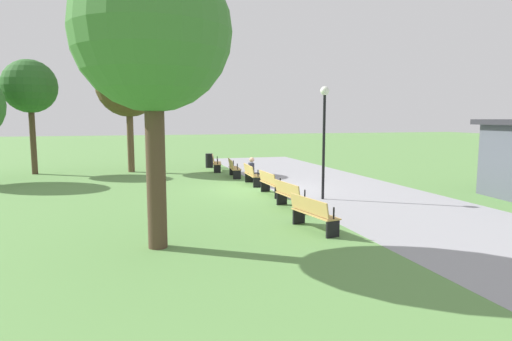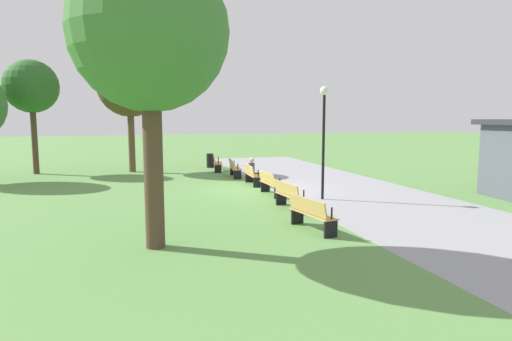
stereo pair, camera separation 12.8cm
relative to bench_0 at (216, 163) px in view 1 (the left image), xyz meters
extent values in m
plane|color=#5B8C47|center=(6.63, 0.67, -0.47)|extent=(120.00, 120.00, 0.00)
cube|color=#939399|center=(6.63, 3.90, -0.47)|extent=(27.98, 5.82, 0.01)
cube|color=tan|center=(0.01, 0.07, -0.02)|extent=(1.73, 0.74, 0.04)
cube|color=tan|center=(-0.02, -0.13, 0.22)|extent=(1.67, 0.41, 0.40)
cube|color=black|center=(-0.75, 0.21, -0.25)|extent=(0.13, 0.38, 0.43)
cylinder|color=black|center=(-0.75, 0.23, 0.14)|extent=(0.05, 0.05, 0.30)
cube|color=black|center=(0.78, -0.07, -0.25)|extent=(0.13, 0.38, 0.43)
cylinder|color=black|center=(0.78, -0.06, 0.14)|extent=(0.05, 0.05, 0.30)
cube|color=tan|center=(2.65, 0.45, -0.02)|extent=(1.72, 0.62, 0.04)
cube|color=tan|center=(2.63, 0.26, 0.22)|extent=(1.68, 0.29, 0.40)
cube|color=black|center=(1.87, 0.54, -0.25)|extent=(0.10, 0.38, 0.43)
cylinder|color=black|center=(1.87, 0.56, 0.14)|extent=(0.05, 0.05, 0.30)
cube|color=black|center=(3.42, 0.37, -0.25)|extent=(0.10, 0.38, 0.43)
cylinder|color=black|center=(3.42, 0.39, 0.14)|extent=(0.05, 0.05, 0.30)
cube|color=tan|center=(5.30, 0.65, -0.02)|extent=(1.69, 0.50, 0.04)
cube|color=tan|center=(5.30, 0.45, 0.22)|extent=(1.68, 0.17, 0.40)
cube|color=black|center=(4.52, 0.68, -0.25)|extent=(0.07, 0.38, 0.43)
cylinder|color=black|center=(4.53, 0.70, 0.14)|extent=(0.05, 0.05, 0.30)
cube|color=black|center=(6.08, 0.62, -0.25)|extent=(0.07, 0.38, 0.43)
cylinder|color=black|center=(6.08, 0.64, 0.14)|extent=(0.05, 0.05, 0.30)
cube|color=tan|center=(7.97, 0.65, -0.02)|extent=(1.69, 0.50, 0.04)
cube|color=tan|center=(7.97, 0.45, 0.22)|extent=(1.68, 0.17, 0.40)
cube|color=black|center=(7.19, 0.62, -0.25)|extent=(0.07, 0.38, 0.43)
cylinder|color=black|center=(7.19, 0.64, 0.14)|extent=(0.05, 0.05, 0.30)
cube|color=black|center=(8.74, 0.68, -0.25)|extent=(0.07, 0.38, 0.43)
cylinder|color=black|center=(8.74, 0.70, 0.14)|extent=(0.05, 0.05, 0.30)
cube|color=tan|center=(10.62, 0.45, -0.02)|extent=(1.72, 0.62, 0.04)
cube|color=tan|center=(10.64, 0.26, 0.22)|extent=(1.68, 0.29, 0.40)
cube|color=black|center=(9.85, 0.37, -0.25)|extent=(0.10, 0.38, 0.43)
cylinder|color=black|center=(9.85, 0.39, 0.14)|extent=(0.05, 0.05, 0.30)
cube|color=black|center=(11.40, 0.54, -0.25)|extent=(0.10, 0.38, 0.43)
cylinder|color=black|center=(11.39, 0.56, 0.14)|extent=(0.05, 0.05, 0.30)
cube|color=tan|center=(13.26, 0.07, -0.02)|extent=(1.73, 0.74, 0.04)
cube|color=tan|center=(13.29, -0.13, 0.22)|extent=(1.67, 0.41, 0.40)
cube|color=black|center=(12.49, -0.07, -0.25)|extent=(0.13, 0.38, 0.43)
cylinder|color=black|center=(12.49, -0.06, 0.14)|extent=(0.05, 0.05, 0.30)
cube|color=black|center=(14.02, 0.21, -0.25)|extent=(0.13, 0.38, 0.43)
cylinder|color=black|center=(14.02, 0.23, 0.14)|extent=(0.05, 0.05, 0.30)
cube|color=#2D3347|center=(5.04, 0.64, 0.23)|extent=(0.33, 0.21, 0.50)
sphere|color=tan|center=(5.04, 0.66, 0.62)|extent=(0.22, 0.22, 0.22)
cylinder|color=#23232D|center=(4.96, 0.82, -0.04)|extent=(0.14, 0.36, 0.13)
cylinder|color=#23232D|center=(4.96, 1.00, -0.25)|extent=(0.11, 0.11, 0.43)
cylinder|color=#23232D|center=(5.14, 0.81, -0.04)|extent=(0.14, 0.36, 0.13)
cylinder|color=#23232D|center=(5.14, 0.99, -0.25)|extent=(0.11, 0.11, 0.43)
cylinder|color=#4C3828|center=(-1.46, -9.42, 1.37)|extent=(0.30, 0.30, 3.68)
sphere|color=#285B23|center=(-1.46, -9.42, 4.10)|extent=(2.74, 2.74, 2.74)
cylinder|color=#4C3828|center=(13.64, -4.00, 1.36)|extent=(0.43, 0.43, 3.67)
sphere|color=#3D7533|center=(13.64, -4.00, 4.33)|extent=(3.47, 3.47, 3.47)
cylinder|color=brown|center=(-0.97, -4.52, 1.33)|extent=(0.35, 0.35, 3.61)
sphere|color=#4C3D1E|center=(-0.97, -4.52, 4.27)|extent=(3.48, 3.48, 3.48)
cylinder|color=black|center=(9.29, 2.15, 1.41)|extent=(0.10, 0.10, 3.76)
sphere|color=white|center=(9.29, 2.15, 3.43)|extent=(0.32, 0.32, 0.32)
cylinder|color=black|center=(-1.82, -0.05, -0.05)|extent=(0.45, 0.45, 0.83)
camera|label=1|loc=(23.44, -4.52, 2.47)|focal=30.17mm
camera|label=2|loc=(23.47, -4.40, 2.47)|focal=30.17mm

